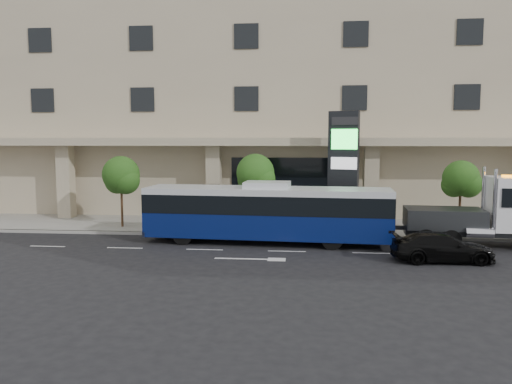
# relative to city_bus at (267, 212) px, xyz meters

# --- Properties ---
(ground) EXTENTS (120.00, 120.00, 0.00)m
(ground) POSITION_rel_city_bus_xyz_m (1.09, -0.38, -1.62)
(ground) COLOR black
(ground) RESTS_ON ground
(sidewalk) EXTENTS (120.00, 6.00, 0.15)m
(sidewalk) POSITION_rel_city_bus_xyz_m (1.09, 4.62, -1.55)
(sidewalk) COLOR gray
(sidewalk) RESTS_ON ground
(curb) EXTENTS (120.00, 0.30, 0.15)m
(curb) POSITION_rel_city_bus_xyz_m (1.09, 1.62, -1.55)
(curb) COLOR gray
(curb) RESTS_ON ground
(convention_center) EXTENTS (60.00, 17.60, 20.00)m
(convention_center) POSITION_rel_city_bus_xyz_m (1.09, 15.04, 8.35)
(convention_center) COLOR tan
(convention_center) RESTS_ON ground
(tree_left) EXTENTS (2.27, 2.20, 4.22)m
(tree_left) POSITION_rel_city_bus_xyz_m (-8.88, 3.21, 1.49)
(tree_left) COLOR #422B19
(tree_left) RESTS_ON sidewalk
(tree_mid) EXTENTS (2.28, 2.20, 4.38)m
(tree_mid) POSITION_rel_city_bus_xyz_m (-0.88, 3.21, 1.64)
(tree_mid) COLOR #422B19
(tree_mid) RESTS_ON sidewalk
(tree_right) EXTENTS (2.10, 2.00, 4.04)m
(tree_right) POSITION_rel_city_bus_xyz_m (10.62, 3.21, 1.41)
(tree_right) COLOR #422B19
(tree_right) RESTS_ON sidewalk
(city_bus) EXTENTS (12.71, 3.44, 3.19)m
(city_bus) POSITION_rel_city_bus_xyz_m (0.00, 0.00, 0.00)
(city_bus) COLOR black
(city_bus) RESTS_ON ground
(tow_truck) EXTENTS (8.72, 2.71, 3.95)m
(tow_truck) POSITION_rel_city_bus_xyz_m (11.19, 0.02, 0.01)
(tow_truck) COLOR #2D3033
(tow_truck) RESTS_ON ground
(black_sedan) EXTENTS (4.47, 1.97, 1.28)m
(black_sedan) POSITION_rel_city_bus_xyz_m (7.93, -3.23, -0.98)
(black_sedan) COLOR black
(black_sedan) RESTS_ON ground
(signage_pylon) EXTENTS (1.79, 1.08, 6.79)m
(signage_pylon) POSITION_rel_city_bus_xyz_m (4.13, 3.50, 1.97)
(signage_pylon) COLOR black
(signage_pylon) RESTS_ON sidewalk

